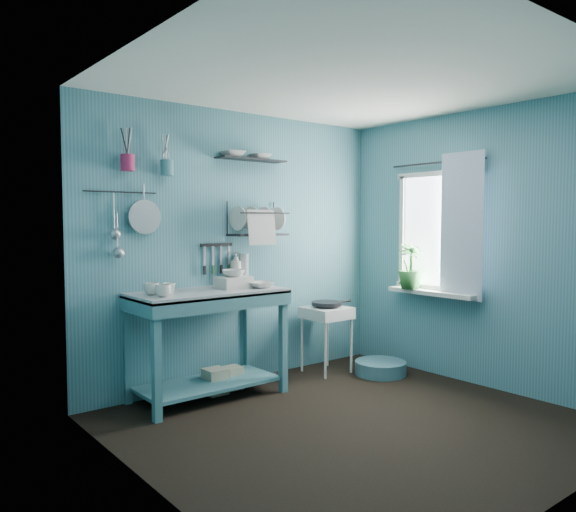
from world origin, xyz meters
TOP-DOWN VIEW (x-y plane):
  - floor at (0.00, 0.00)m, footprint 3.20×3.20m
  - ceiling at (0.00, 0.00)m, footprint 3.20×3.20m
  - wall_back at (0.00, 1.50)m, footprint 3.20×0.00m
  - wall_front at (0.00, -1.50)m, footprint 3.20×0.00m
  - wall_left at (-1.60, 0.00)m, footprint 0.00×3.00m
  - wall_right at (1.60, 0.00)m, footprint 0.00×3.00m
  - work_counter at (-0.53, 1.22)m, footprint 1.33×0.72m
  - mug_left at (-1.01, 1.06)m, footprint 0.12×0.12m
  - mug_mid at (-0.91, 1.16)m, footprint 0.14×0.14m
  - mug_right at (-1.03, 1.22)m, footprint 0.17×0.17m
  - wash_tub at (-0.28, 1.20)m, footprint 0.28×0.22m
  - tub_bowl at (-0.28, 1.20)m, footprint 0.19×0.19m
  - soap_bottle at (-0.11, 1.42)m, footprint 0.12×0.12m
  - water_bottle at (-0.01, 1.44)m, footprint 0.09×0.09m
  - counter_bowl at (-0.08, 1.07)m, footprint 0.22×0.22m
  - hotplate_stand at (0.81, 1.18)m, footprint 0.43×0.43m
  - frying_pan at (0.81, 1.18)m, footprint 0.30×0.30m
  - knife_strip at (-0.28, 1.47)m, footprint 0.32×0.03m
  - dish_rack at (0.11, 1.37)m, footprint 0.55×0.24m
  - upper_shelf at (0.06, 1.40)m, footprint 0.70×0.19m
  - shelf_bowl_left at (-0.14, 1.40)m, footprint 0.23×0.23m
  - shelf_bowl_right at (0.16, 1.40)m, footprint 0.21×0.21m
  - utensil_cup_magenta at (-1.12, 1.42)m, footprint 0.11×0.11m
  - utensil_cup_teal at (-0.78, 1.42)m, footprint 0.11×0.11m
  - colander at (-0.97, 1.45)m, footprint 0.28×0.03m
  - ladle_outer at (-1.22, 1.46)m, footprint 0.01×0.01m
  - ladle_inner at (-1.20, 1.46)m, footprint 0.01×0.01m
  - hook_rail at (-1.16, 1.47)m, footprint 0.60×0.01m
  - window_glass at (1.59, 0.45)m, footprint 0.00×1.10m
  - windowsill at (1.50, 0.45)m, footprint 0.16×0.95m
  - curtain at (1.52, 0.15)m, footprint 0.00×1.35m
  - curtain_rod at (1.54, 0.45)m, footprint 0.02×1.05m
  - potted_plant at (1.45, 0.68)m, footprint 0.31×0.31m
  - storage_tin_large at (-0.43, 1.27)m, footprint 0.18×0.18m
  - storage_tin_small at (-0.23, 1.30)m, footprint 0.15×0.15m
  - floor_basin at (1.16, 0.79)m, footprint 0.50×0.50m

SIDE VIEW (x-z plane):
  - floor at x=0.00m, z-range 0.00..0.00m
  - floor_basin at x=1.16m, z-range 0.00..0.13m
  - storage_tin_small at x=-0.23m, z-range 0.00..0.20m
  - storage_tin_large at x=-0.43m, z-range 0.00..0.22m
  - hotplate_stand at x=0.81m, z-range 0.00..0.65m
  - work_counter at x=-0.53m, z-range 0.00..0.92m
  - frying_pan at x=0.81m, z-range 0.67..0.70m
  - windowsill at x=1.50m, z-range 0.79..0.83m
  - counter_bowl at x=-0.08m, z-range 0.92..0.97m
  - mug_mid at x=-0.91m, z-range 0.92..1.01m
  - mug_left at x=-1.01m, z-range 0.92..1.01m
  - mug_right at x=-1.03m, z-range 0.92..1.01m
  - wash_tub at x=-0.28m, z-range 0.92..1.02m
  - tub_bowl at x=-0.28m, z-range 1.02..1.08m
  - potted_plant at x=1.45m, z-range 0.83..1.27m
  - water_bottle at x=-0.01m, z-range 0.92..1.20m
  - soap_bottle at x=-0.11m, z-range 0.92..1.22m
  - wall_back at x=0.00m, z-range -0.35..2.85m
  - wall_front at x=0.00m, z-range -0.35..2.85m
  - wall_left at x=-1.60m, z-range -0.25..2.75m
  - wall_right at x=1.60m, z-range -0.25..2.75m
  - knife_strip at x=-0.28m, z-range 1.27..1.30m
  - window_glass at x=1.59m, z-range 0.85..1.95m
  - ladle_inner at x=-1.20m, z-range 1.26..1.56m
  - curtain at x=1.52m, z-range 0.77..2.12m
  - dish_rack at x=0.11m, z-range 1.36..1.68m
  - colander at x=-0.97m, z-range 1.39..1.67m
  - ladle_outer at x=-1.22m, z-range 1.41..1.71m
  - hook_rail at x=-1.16m, z-range 1.72..1.73m
  - utensil_cup_teal at x=-0.78m, z-range 1.87..2.00m
  - utensil_cup_magenta at x=-1.12m, z-range 1.89..2.02m
  - shelf_bowl_right at x=0.16m, z-range 2.01..2.06m
  - shelf_bowl_left at x=-0.14m, z-range 2.01..2.07m
  - curtain_rod at x=1.54m, z-range 2.04..2.06m
  - upper_shelf at x=0.06m, z-range 2.05..2.07m
  - ceiling at x=0.00m, z-range 2.50..2.50m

